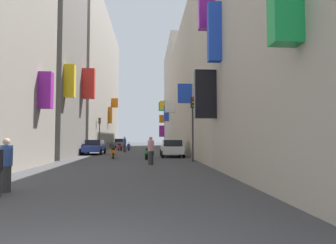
% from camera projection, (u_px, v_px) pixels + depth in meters
% --- Properties ---
extents(ground_plane, '(140.00, 140.00, 0.00)m').
position_uv_depth(ground_plane, '(135.00, 152.00, 33.16)').
color(ground_plane, '#424244').
extents(building_left_mid_b, '(7.19, 8.63, 16.96)m').
position_uv_depth(building_left_mid_b, '(42.00, 61.00, 25.69)').
color(building_left_mid_b, slate).
rests_on(building_left_mid_b, ground).
extents(building_left_far, '(7.14, 31.63, 21.64)m').
position_uv_depth(building_left_far, '(90.00, 82.00, 47.31)').
color(building_left_far, gray).
rests_on(building_left_far, ground).
extents(building_right_mid_a, '(7.30, 28.87, 14.28)m').
position_uv_depth(building_right_mid_a, '(209.00, 87.00, 30.91)').
color(building_right_mid_a, '#BCB29E').
rests_on(building_right_mid_a, ground).
extents(building_right_mid_b, '(7.34, 18.77, 18.66)m').
position_uv_depth(building_right_mid_b, '(183.00, 97.00, 54.76)').
color(building_right_mid_b, '#B2A899').
rests_on(building_right_mid_b, ground).
extents(parked_car_blue, '(1.90, 4.20, 1.46)m').
position_uv_depth(parked_car_blue, '(94.00, 147.00, 29.38)').
color(parked_car_blue, navy).
rests_on(parked_car_blue, ground).
extents(parked_car_white, '(1.97, 4.06, 1.48)m').
position_uv_depth(parked_car_white, '(172.00, 148.00, 25.58)').
color(parked_car_white, white).
rests_on(parked_car_white, ground).
extents(parked_car_grey, '(1.85, 4.45, 1.48)m').
position_uv_depth(parked_car_grey, '(120.00, 143.00, 51.20)').
color(parked_car_grey, slate).
rests_on(parked_car_grey, ground).
extents(scooter_red, '(0.81, 1.90, 1.13)m').
position_uv_depth(scooter_red, '(120.00, 147.00, 37.60)').
color(scooter_red, red).
rests_on(scooter_red, ground).
extents(scooter_orange, '(0.56, 1.79, 1.13)m').
position_uv_depth(scooter_orange, '(113.00, 153.00, 23.69)').
color(scooter_orange, orange).
rests_on(scooter_orange, ground).
extents(scooter_green, '(0.77, 1.91, 1.13)m').
position_uv_depth(scooter_green, '(149.00, 153.00, 22.64)').
color(scooter_green, '#287F3D').
rests_on(scooter_green, ground).
extents(scooter_blue, '(0.46, 1.79, 1.13)m').
position_uv_depth(scooter_blue, '(129.00, 147.00, 37.26)').
color(scooter_blue, '#2D4CAD').
rests_on(scooter_blue, ground).
extents(pedestrian_near_left, '(0.47, 0.47, 1.67)m').
position_uv_depth(pedestrian_near_left, '(6.00, 165.00, 9.00)').
color(pedestrian_near_left, '#373737').
rests_on(pedestrian_near_left, ground).
extents(pedestrian_near_right, '(0.45, 0.45, 1.75)m').
position_uv_depth(pedestrian_near_right, '(151.00, 151.00, 18.03)').
color(pedestrian_near_right, '#2E2E2E').
rests_on(pedestrian_near_right, ground).
extents(pedestrian_mid_street, '(0.42, 0.42, 1.79)m').
position_uv_depth(pedestrian_mid_street, '(124.00, 144.00, 33.36)').
color(pedestrian_mid_street, '#343434').
rests_on(pedestrian_mid_street, ground).
extents(traffic_light_near_corner, '(0.26, 0.34, 4.52)m').
position_uv_depth(traffic_light_near_corner, '(193.00, 118.00, 20.21)').
color(traffic_light_near_corner, '#2D2D2D').
rests_on(traffic_light_near_corner, ground).
extents(traffic_light_far_corner, '(0.26, 0.34, 4.17)m').
position_uv_depth(traffic_light_far_corner, '(99.00, 128.00, 36.35)').
color(traffic_light_far_corner, '#2D2D2D').
rests_on(traffic_light_far_corner, ground).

